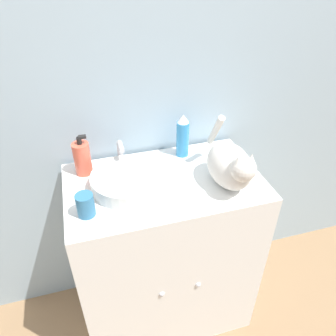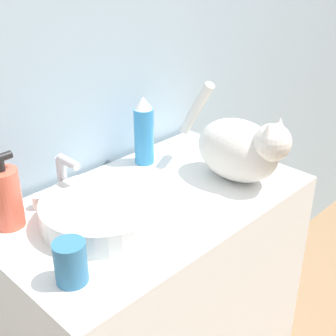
{
  "view_description": "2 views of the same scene",
  "coord_description": "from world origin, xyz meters",
  "px_view_note": "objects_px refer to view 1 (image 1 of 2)",
  "views": [
    {
      "loc": [
        -0.28,
        -0.78,
        1.71
      ],
      "look_at": [
        0.01,
        0.21,
        0.97
      ],
      "focal_mm": 35.0,
      "sensor_mm": 36.0,
      "label": 1
    },
    {
      "loc": [
        -0.69,
        -0.5,
        1.5
      ],
      "look_at": [
        0.02,
        0.2,
        0.99
      ],
      "focal_mm": 50.0,
      "sensor_mm": 36.0,
      "label": 2
    }
  ],
  "objects_px": {
    "soap_bottle": "(82,158)",
    "cup": "(85,205)",
    "spray_bottle": "(183,136)",
    "cat": "(231,165)"
  },
  "relations": [
    {
      "from": "soap_bottle",
      "to": "spray_bottle",
      "type": "distance_m",
      "value": 0.44
    },
    {
      "from": "cup",
      "to": "soap_bottle",
      "type": "bearing_deg",
      "value": 87.33
    },
    {
      "from": "spray_bottle",
      "to": "cat",
      "type": "bearing_deg",
      "value": -66.91
    },
    {
      "from": "spray_bottle",
      "to": "cup",
      "type": "distance_m",
      "value": 0.53
    },
    {
      "from": "soap_bottle",
      "to": "cup",
      "type": "distance_m",
      "value": 0.26
    },
    {
      "from": "cup",
      "to": "cat",
      "type": "bearing_deg",
      "value": 2.16
    },
    {
      "from": "cat",
      "to": "cup",
      "type": "xyz_separation_m",
      "value": [
        -0.56,
        -0.02,
        -0.05
      ]
    },
    {
      "from": "spray_bottle",
      "to": "cup",
      "type": "bearing_deg",
      "value": -148.2
    },
    {
      "from": "cat",
      "to": "spray_bottle",
      "type": "relative_size",
      "value": 1.78
    },
    {
      "from": "soap_bottle",
      "to": "spray_bottle",
      "type": "relative_size",
      "value": 0.9
    }
  ]
}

